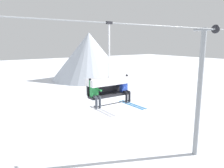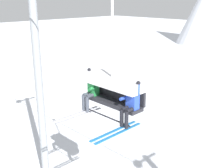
# 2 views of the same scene
# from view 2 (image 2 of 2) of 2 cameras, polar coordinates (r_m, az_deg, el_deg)

# --- Properties ---
(lift_tower_near) EXTENTS (0.36, 1.88, 9.42)m
(lift_tower_near) POSITION_cam_2_polar(r_m,az_deg,el_deg) (13.42, -14.61, -0.90)
(lift_tower_near) COLOR gray
(lift_tower_near) RESTS_ON ground_plane
(chairlift_chair) EXTENTS (2.06, 0.74, 3.64)m
(chairlift_chair) POSITION_cam_2_polar(r_m,az_deg,el_deg) (8.24, 0.39, -0.17)
(chairlift_chair) COLOR #232328
(skier_green) EXTENTS (0.48, 1.70, 1.34)m
(skier_green) POSITION_cam_2_polar(r_m,az_deg,el_deg) (8.77, -4.41, -1.22)
(skier_green) COLOR #23843D
(skier_blue) EXTENTS (0.48, 1.70, 1.34)m
(skier_blue) POSITION_cam_2_polar(r_m,az_deg,el_deg) (7.66, 3.63, -3.97)
(skier_blue) COLOR #2847B7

